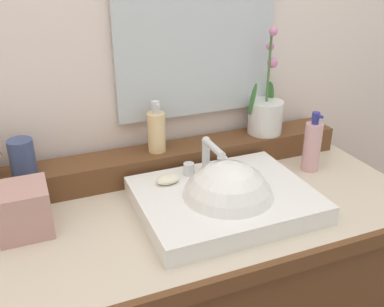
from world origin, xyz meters
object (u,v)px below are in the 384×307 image
(sink_basin, at_px, (226,204))
(soap_dispenser, at_px, (156,131))
(tumbler_cup, at_px, (22,157))
(lotion_bottle, at_px, (312,146))
(soap_bar, at_px, (168,180))
(potted_plant, at_px, (266,113))
(tissue_box, at_px, (23,210))

(sink_basin, height_order, soap_dispenser, soap_dispenser)
(tumbler_cup, xyz_separation_m, lotion_bottle, (0.87, -0.15, -0.05))
(soap_bar, bearing_deg, lotion_bottle, 0.58)
(soap_dispenser, bearing_deg, potted_plant, 0.72)
(potted_plant, bearing_deg, soap_bar, -157.99)
(tissue_box, bearing_deg, potted_plant, 12.46)
(soap_bar, bearing_deg, tissue_box, -178.55)
(soap_bar, xyz_separation_m, tissue_box, (-0.39, -0.01, -0.00))
(soap_dispenser, height_order, lotion_bottle, soap_dispenser)
(potted_plant, height_order, soap_dispenser, potted_plant)
(potted_plant, distance_m, soap_dispenser, 0.39)
(potted_plant, bearing_deg, soap_dispenser, -179.28)
(sink_basin, xyz_separation_m, soap_bar, (-0.13, 0.12, 0.05))
(lotion_bottle, relative_size, tissue_box, 1.54)
(sink_basin, xyz_separation_m, tissue_box, (-0.52, 0.11, 0.04))
(sink_basin, height_order, tissue_box, sink_basin)
(tumbler_cup, xyz_separation_m, tissue_box, (-0.02, -0.17, -0.07))
(soap_dispenser, height_order, tissue_box, soap_dispenser)
(potted_plant, xyz_separation_m, lotion_bottle, (0.08, -0.16, -0.07))
(soap_bar, bearing_deg, potted_plant, 22.01)
(potted_plant, xyz_separation_m, soap_dispenser, (-0.39, -0.00, -0.00))
(soap_bar, height_order, lotion_bottle, lotion_bottle)
(potted_plant, xyz_separation_m, tissue_box, (-0.81, -0.18, -0.09))
(sink_basin, relative_size, soap_dispenser, 2.92)
(tumbler_cup, relative_size, lotion_bottle, 0.52)
(tumbler_cup, bearing_deg, lotion_bottle, -9.97)
(potted_plant, relative_size, tumbler_cup, 3.50)
(sink_basin, bearing_deg, tumbler_cup, 151.58)
(soap_bar, height_order, potted_plant, potted_plant)
(soap_bar, height_order, soap_dispenser, soap_dispenser)
(sink_basin, relative_size, potted_plant, 1.33)
(soap_bar, xyz_separation_m, soap_dispenser, (0.02, 0.16, 0.09))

